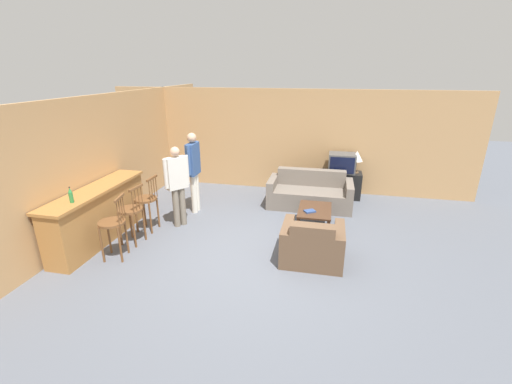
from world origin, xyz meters
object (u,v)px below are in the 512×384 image
at_px(book_on_table, 310,211).
at_px(person_by_counter, 177,182).
at_px(coffee_table, 315,212).
at_px(bar_chair_mid, 131,213).
at_px(couch_far, 310,194).
at_px(tv_unit, 340,185).
at_px(tv, 342,163).
at_px(armchair_near, 312,245).
at_px(table_lamp, 357,157).
at_px(bottle, 71,195).
at_px(bar_chair_far, 147,202).
at_px(person_by_window, 194,168).
at_px(bar_chair_near, 113,226).

distance_m(book_on_table, person_by_counter, 2.68).
bearing_deg(coffee_table, book_on_table, -120.32).
distance_m(bar_chair_mid, couch_far, 3.98).
xyz_separation_m(tv_unit, tv, (0.00, -0.00, 0.56)).
relative_size(couch_far, armchair_near, 1.89).
relative_size(tv_unit, table_lamp, 1.84).
bearing_deg(couch_far, coffee_table, -81.88).
relative_size(bar_chair_mid, coffee_table, 1.21).
bearing_deg(coffee_table, tv_unit, 74.99).
xyz_separation_m(bottle, book_on_table, (3.73, 1.84, -0.71)).
height_order(armchair_near, tv_unit, armchair_near).
xyz_separation_m(bar_chair_mid, bar_chair_far, (0.00, 0.55, 0.00)).
relative_size(tv_unit, bottle, 3.75).
distance_m(tv_unit, tv, 0.56).
distance_m(couch_far, bottle, 4.93).
xyz_separation_m(book_on_table, person_by_window, (-2.58, 0.49, 0.59)).
bearing_deg(bottle, table_lamp, 40.20).
bearing_deg(book_on_table, bottle, -153.74).
bearing_deg(coffee_table, bar_chair_near, -150.07).
height_order(tv, table_lamp, table_lamp).
relative_size(bar_chair_mid, bar_chair_far, 1.00).
relative_size(table_lamp, person_by_window, 0.31).
bearing_deg(bar_chair_near, book_on_table, 28.47).
bearing_deg(tv_unit, bar_chair_near, -134.55).
xyz_separation_m(coffee_table, person_by_window, (-2.67, 0.33, 0.66)).
relative_size(couch_far, person_by_window, 1.07).
bearing_deg(person_by_window, couch_far, 19.14).
xyz_separation_m(armchair_near, tv, (0.50, 3.24, 0.59)).
distance_m(tv_unit, person_by_window, 3.65).
xyz_separation_m(couch_far, tv_unit, (0.70, 0.76, 0.03)).
relative_size(bar_chair_near, tv, 1.74).
relative_size(bar_chair_near, armchair_near, 1.10).
xyz_separation_m(bar_chair_near, bar_chair_mid, (0.00, 0.55, 0.00)).
bearing_deg(bar_chair_near, armchair_near, 10.15).
distance_m(bar_chair_mid, table_lamp, 5.27).
relative_size(tv, person_by_window, 0.36).
height_order(bar_chair_mid, armchair_near, bar_chair_mid).
bearing_deg(table_lamp, tv, -179.48).
bearing_deg(couch_far, bar_chair_near, -135.02).
distance_m(bar_chair_near, tv, 5.37).
bearing_deg(bottle, bar_chair_mid, 49.69).
xyz_separation_m(coffee_table, person_by_counter, (-2.71, -0.43, 0.58)).
xyz_separation_m(couch_far, book_on_table, (0.08, -1.36, 0.14)).
xyz_separation_m(tv, bottle, (-4.35, -3.96, 0.26)).
bearing_deg(bar_chair_far, tv, 35.79).
height_order(couch_far, tv_unit, couch_far).
distance_m(bar_chair_near, book_on_table, 3.58).
xyz_separation_m(bar_chair_near, tv, (3.77, 3.82, 0.29)).
bearing_deg(coffee_table, table_lamp, 66.28).
xyz_separation_m(couch_far, coffee_table, (0.17, -1.20, 0.06)).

